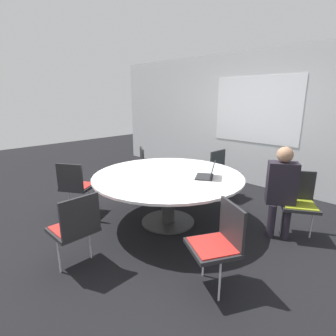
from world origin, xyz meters
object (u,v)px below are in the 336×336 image
chair_0 (298,199)px  chair_1 (223,170)px  chair_2 (149,165)px  handbag (132,183)px  chair_3 (75,184)px  chair_4 (76,225)px  laptop (208,174)px  person_0 (282,185)px  chair_5 (219,240)px

chair_0 → chair_1: (-1.48, 0.50, 0.00)m
chair_0 → chair_2: bearing=-26.2°
chair_1 → handbag: 1.81m
chair_3 → chair_4: bearing=-57.9°
chair_1 → chair_2: 1.43m
chair_2 → laptop: bearing=18.6°
person_0 → laptop: 0.96m
chair_1 → chair_2: bearing=-57.8°
chair_0 → person_0: bearing=19.0°
laptop → chair_4: bearing=-44.0°
chair_0 → chair_2: 2.73m
chair_0 → chair_5: size_ratio=1.00×
chair_1 → chair_3: 2.56m
chair_0 → chair_4: same height
handbag → chair_1: bearing=32.6°
handbag → chair_3: bearing=-76.9°
chair_0 → chair_3: same height
chair_4 → handbag: size_ratio=2.38×
handbag → chair_4: bearing=-51.0°
chair_5 → chair_4: bearing=62.2°
chair_0 → handbag: size_ratio=2.38×
chair_3 → handbag: (-0.31, 1.31, -0.37)m
chair_4 → laptop: laptop is taller
person_0 → handbag: 2.89m
person_0 → handbag: person_0 is taller
chair_2 → laptop: laptop is taller
chair_5 → laptop: size_ratio=2.11×
chair_0 → chair_4: size_ratio=1.00×
chair_5 → laptop: (-0.82, 0.93, 0.28)m
chair_2 → handbag: 0.51m
person_0 → laptop: person_0 is taller
chair_5 → handbag: bearing=6.9°
chair_5 → laptop: 1.27m
chair_1 → handbag: bearing=-55.3°
chair_3 → chair_4: same height
chair_4 → handbag: 2.54m
chair_4 → chair_5: (1.23, 0.81, 0.00)m
chair_4 → handbag: (-1.58, 1.95, -0.37)m
chair_2 → handbag: (-0.26, -0.24, -0.37)m
chair_1 → chair_5: size_ratio=1.00×
handbag → chair_5: bearing=-22.1°
chair_2 → chair_5: same height
chair_1 → person_0: size_ratio=0.71×
chair_1 → chair_4: size_ratio=1.00×
chair_1 → laptop: (0.50, -1.17, 0.28)m
chair_0 → chair_4: bearing=29.1°
person_0 → chair_1: bearing=-58.5°
chair_3 → laptop: 2.03m
chair_4 → chair_5: size_ratio=1.00×
laptop → handbag: size_ratio=1.13×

